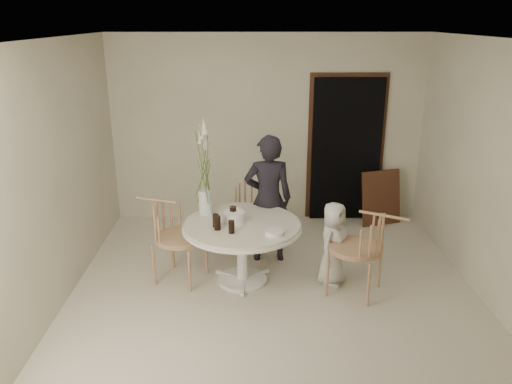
{
  "coord_description": "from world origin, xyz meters",
  "views": [
    {
      "loc": [
        -0.27,
        -4.86,
        2.89
      ],
      "look_at": [
        -0.19,
        0.3,
        1.08
      ],
      "focal_mm": 35.0,
      "sensor_mm": 36.0,
      "label": 1
    }
  ],
  "objects_px": {
    "table": "(242,232)",
    "boy": "(333,244)",
    "chair_right": "(369,242)",
    "chair_left": "(168,228)",
    "chair_far": "(253,202)",
    "flower_vase": "(205,178)",
    "birthday_cake": "(234,217)",
    "girl": "(268,199)"
  },
  "relations": [
    {
      "from": "chair_left",
      "to": "chair_far",
      "type": "bearing_deg",
      "value": -25.53
    },
    {
      "from": "chair_far",
      "to": "flower_vase",
      "type": "relative_size",
      "value": 0.79
    },
    {
      "from": "birthday_cake",
      "to": "chair_far",
      "type": "bearing_deg",
      "value": 77.99
    },
    {
      "from": "chair_left",
      "to": "birthday_cake",
      "type": "xyz_separation_m",
      "value": [
        0.75,
        -0.07,
        0.16
      ]
    },
    {
      "from": "chair_far",
      "to": "chair_left",
      "type": "distance_m",
      "value": 1.36
    },
    {
      "from": "table",
      "to": "boy",
      "type": "bearing_deg",
      "value": -1.95
    },
    {
      "from": "girl",
      "to": "flower_vase",
      "type": "xyz_separation_m",
      "value": [
        -0.74,
        -0.29,
        0.37
      ]
    },
    {
      "from": "chair_right",
      "to": "boy",
      "type": "relative_size",
      "value": 1.01
    },
    {
      "from": "chair_far",
      "to": "birthday_cake",
      "type": "height_order",
      "value": "same"
    },
    {
      "from": "chair_right",
      "to": "boy",
      "type": "height_order",
      "value": "chair_right"
    },
    {
      "from": "chair_right",
      "to": "table",
      "type": "bearing_deg",
      "value": -74.47
    },
    {
      "from": "chair_left",
      "to": "flower_vase",
      "type": "height_order",
      "value": "flower_vase"
    },
    {
      "from": "chair_right",
      "to": "girl",
      "type": "relative_size",
      "value": 0.62
    },
    {
      "from": "table",
      "to": "chair_left",
      "type": "bearing_deg",
      "value": 172.38
    },
    {
      "from": "table",
      "to": "birthday_cake",
      "type": "xyz_separation_m",
      "value": [
        -0.09,
        0.04,
        0.17
      ]
    },
    {
      "from": "chair_right",
      "to": "chair_left",
      "type": "xyz_separation_m",
      "value": [
        -2.19,
        0.42,
        -0.01
      ]
    },
    {
      "from": "chair_right",
      "to": "chair_left",
      "type": "distance_m",
      "value": 2.23
    },
    {
      "from": "birthday_cake",
      "to": "boy",
      "type": "bearing_deg",
      "value": -4.04
    },
    {
      "from": "boy",
      "to": "girl",
      "type": "bearing_deg",
      "value": 80.85
    },
    {
      "from": "chair_far",
      "to": "chair_left",
      "type": "bearing_deg",
      "value": -141.85
    },
    {
      "from": "table",
      "to": "chair_far",
      "type": "distance_m",
      "value": 1.07
    },
    {
      "from": "chair_far",
      "to": "girl",
      "type": "bearing_deg",
      "value": -75.64
    },
    {
      "from": "chair_far",
      "to": "boy",
      "type": "relative_size",
      "value": 0.92
    },
    {
      "from": "table",
      "to": "boy",
      "type": "xyz_separation_m",
      "value": [
        1.02,
        -0.03,
        -0.13
      ]
    },
    {
      "from": "chair_left",
      "to": "flower_vase",
      "type": "xyz_separation_m",
      "value": [
        0.42,
        0.18,
        0.54
      ]
    },
    {
      "from": "table",
      "to": "flower_vase",
      "type": "distance_m",
      "value": 0.75
    },
    {
      "from": "chair_right",
      "to": "girl",
      "type": "distance_m",
      "value": 1.38
    },
    {
      "from": "chair_left",
      "to": "flower_vase",
      "type": "bearing_deg",
      "value": -47.18
    },
    {
      "from": "table",
      "to": "chair_left",
      "type": "relative_size",
      "value": 1.37
    },
    {
      "from": "flower_vase",
      "to": "boy",
      "type": "bearing_deg",
      "value": -12.56
    },
    {
      "from": "girl",
      "to": "boy",
      "type": "height_order",
      "value": "girl"
    },
    {
      "from": "chair_far",
      "to": "table",
      "type": "bearing_deg",
      "value": -103.23
    },
    {
      "from": "boy",
      "to": "flower_vase",
      "type": "relative_size",
      "value": 0.86
    },
    {
      "from": "chair_left",
      "to": "girl",
      "type": "relative_size",
      "value": 0.61
    },
    {
      "from": "girl",
      "to": "flower_vase",
      "type": "bearing_deg",
      "value": 19.71
    },
    {
      "from": "boy",
      "to": "birthday_cake",
      "type": "height_order",
      "value": "boy"
    },
    {
      "from": "chair_left",
      "to": "birthday_cake",
      "type": "bearing_deg",
      "value": -75.26
    },
    {
      "from": "table",
      "to": "boy",
      "type": "relative_size",
      "value": 1.36
    },
    {
      "from": "chair_left",
      "to": "flower_vase",
      "type": "relative_size",
      "value": 0.85
    },
    {
      "from": "chair_far",
      "to": "chair_right",
      "type": "height_order",
      "value": "chair_right"
    },
    {
      "from": "table",
      "to": "girl",
      "type": "relative_size",
      "value": 0.83
    },
    {
      "from": "chair_left",
      "to": "girl",
      "type": "bearing_deg",
      "value": -47.92
    }
  ]
}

